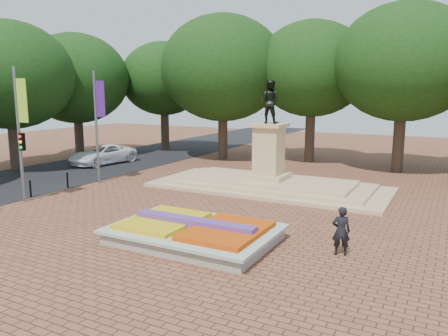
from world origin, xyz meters
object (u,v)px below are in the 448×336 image
Objects in this scene: flower_bed at (195,232)px; pedestrian at (341,231)px; van at (103,155)px; monument at (268,174)px.

flower_bed is 5.52m from pedestrian.
monument is at bearing -0.60° from van.
monument reaches higher than van.
monument is 15.22m from van.
pedestrian is at bearing -53.95° from monument.
flower_bed is 1.14× the size of van.
van is (-15.08, 2.04, -0.12)m from monument.
flower_bed is at bearing -7.99° from pedestrian.
flower_bed is 0.45× the size of monument.
van is 3.10× the size of pedestrian.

